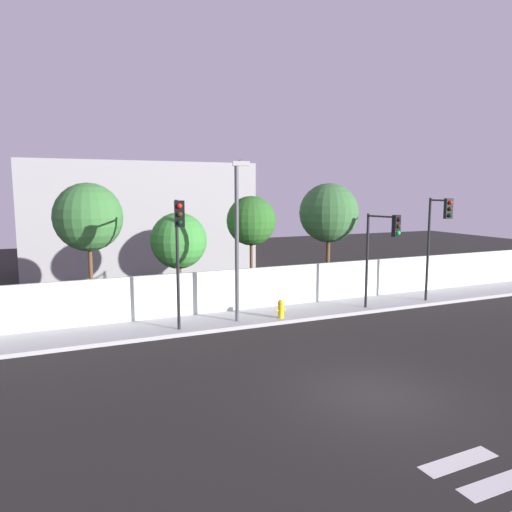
{
  "coord_description": "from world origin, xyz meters",
  "views": [
    {
      "loc": [
        -7.72,
        -9.8,
        5.37
      ],
      "look_at": [
        -0.57,
        6.5,
        2.94
      ],
      "focal_mm": 33.68,
      "sensor_mm": 36.0,
      "label": 1
    }
  ],
  "objects_px": {
    "roadside_tree_leftmost": "(88,217)",
    "roadside_tree_midright": "(251,221)",
    "street_lamp_curbside": "(237,229)",
    "roadside_tree_midleft": "(179,241)",
    "roadside_tree_rightmost": "(329,213)",
    "fire_hydrant": "(281,308)",
    "traffic_light_center": "(179,237)",
    "traffic_light_right": "(439,227)",
    "traffic_light_left": "(383,240)"
  },
  "relations": [
    {
      "from": "roadside_tree_leftmost",
      "to": "roadside_tree_midright",
      "type": "relative_size",
      "value": 1.11
    },
    {
      "from": "street_lamp_curbside",
      "to": "roadside_tree_leftmost",
      "type": "bearing_deg",
      "value": 146.87
    },
    {
      "from": "roadside_tree_midleft",
      "to": "roadside_tree_rightmost",
      "type": "relative_size",
      "value": 0.77
    },
    {
      "from": "fire_hydrant",
      "to": "roadside_tree_rightmost",
      "type": "height_order",
      "value": "roadside_tree_rightmost"
    },
    {
      "from": "street_lamp_curbside",
      "to": "fire_hydrant",
      "type": "height_order",
      "value": "street_lamp_curbside"
    },
    {
      "from": "roadside_tree_rightmost",
      "to": "fire_hydrant",
      "type": "bearing_deg",
      "value": -141.74
    },
    {
      "from": "traffic_light_center",
      "to": "roadside_tree_leftmost",
      "type": "relative_size",
      "value": 0.86
    },
    {
      "from": "traffic_light_right",
      "to": "fire_hydrant",
      "type": "distance_m",
      "value": 8.37
    },
    {
      "from": "traffic_light_right",
      "to": "street_lamp_curbside",
      "type": "distance_m",
      "value": 9.62
    },
    {
      "from": "traffic_light_center",
      "to": "roadside_tree_midleft",
      "type": "distance_m",
      "value": 4.28
    },
    {
      "from": "traffic_light_left",
      "to": "fire_hydrant",
      "type": "distance_m",
      "value": 5.3
    },
    {
      "from": "fire_hydrant",
      "to": "traffic_light_right",
      "type": "bearing_deg",
      "value": -4.37
    },
    {
      "from": "traffic_light_left",
      "to": "roadside_tree_midright",
      "type": "distance_m",
      "value": 6.1
    },
    {
      "from": "roadside_tree_midleft",
      "to": "roadside_tree_rightmost",
      "type": "xyz_separation_m",
      "value": [
        7.76,
        0.0,
        1.09
      ]
    },
    {
      "from": "roadside_tree_leftmost",
      "to": "roadside_tree_rightmost",
      "type": "relative_size",
      "value": 0.99
    },
    {
      "from": "traffic_light_right",
      "to": "roadside_tree_leftmost",
      "type": "bearing_deg",
      "value": 164.59
    },
    {
      "from": "traffic_light_right",
      "to": "roadside_tree_leftmost",
      "type": "height_order",
      "value": "roadside_tree_leftmost"
    },
    {
      "from": "traffic_light_right",
      "to": "roadside_tree_leftmost",
      "type": "relative_size",
      "value": 0.86
    },
    {
      "from": "fire_hydrant",
      "to": "roadside_tree_midright",
      "type": "height_order",
      "value": "roadside_tree_midright"
    },
    {
      "from": "traffic_light_right",
      "to": "roadside_tree_midleft",
      "type": "xyz_separation_m",
      "value": [
        -11.06,
        4.08,
        -0.56
      ]
    },
    {
      "from": "fire_hydrant",
      "to": "traffic_light_center",
      "type": "bearing_deg",
      "value": -172.01
    },
    {
      "from": "fire_hydrant",
      "to": "roadside_tree_midleft",
      "type": "xyz_separation_m",
      "value": [
        -3.33,
        3.49,
        2.59
      ]
    },
    {
      "from": "traffic_light_left",
      "to": "roadside_tree_leftmost",
      "type": "bearing_deg",
      "value": 159.92
    },
    {
      "from": "roadside_tree_leftmost",
      "to": "fire_hydrant",
      "type": "bearing_deg",
      "value": -26.26
    },
    {
      "from": "traffic_light_left",
      "to": "roadside_tree_midleft",
      "type": "bearing_deg",
      "value": 151.61
    },
    {
      "from": "roadside_tree_leftmost",
      "to": "roadside_tree_midright",
      "type": "xyz_separation_m",
      "value": [
        7.25,
        0.0,
        -0.33
      ]
    },
    {
      "from": "traffic_light_left",
      "to": "traffic_light_center",
      "type": "bearing_deg",
      "value": 179.19
    },
    {
      "from": "traffic_light_left",
      "to": "fire_hydrant",
      "type": "height_order",
      "value": "traffic_light_left"
    },
    {
      "from": "traffic_light_right",
      "to": "roadside_tree_midright",
      "type": "relative_size",
      "value": 0.95
    },
    {
      "from": "street_lamp_curbside",
      "to": "roadside_tree_midright",
      "type": "height_order",
      "value": "street_lamp_curbside"
    },
    {
      "from": "traffic_light_right",
      "to": "roadside_tree_midleft",
      "type": "relative_size",
      "value": 1.11
    },
    {
      "from": "traffic_light_center",
      "to": "roadside_tree_leftmost",
      "type": "bearing_deg",
      "value": 123.21
    },
    {
      "from": "fire_hydrant",
      "to": "street_lamp_curbside",
      "type": "bearing_deg",
      "value": 177.24
    },
    {
      "from": "traffic_light_right",
      "to": "roadside_tree_midleft",
      "type": "distance_m",
      "value": 11.8
    },
    {
      "from": "roadside_tree_leftmost",
      "to": "traffic_light_right",
      "type": "bearing_deg",
      "value": -15.41
    },
    {
      "from": "traffic_light_center",
      "to": "street_lamp_curbside",
      "type": "distance_m",
      "value": 2.63
    },
    {
      "from": "traffic_light_center",
      "to": "roadside_tree_midleft",
      "type": "height_order",
      "value": "traffic_light_center"
    },
    {
      "from": "traffic_light_center",
      "to": "street_lamp_curbside",
      "type": "bearing_deg",
      "value": 15.64
    },
    {
      "from": "street_lamp_curbside",
      "to": "traffic_light_center",
      "type": "bearing_deg",
      "value": -164.36
    },
    {
      "from": "traffic_light_center",
      "to": "roadside_tree_rightmost",
      "type": "xyz_separation_m",
      "value": [
        8.82,
        4.11,
        0.53
      ]
    },
    {
      "from": "traffic_light_right",
      "to": "street_lamp_curbside",
      "type": "height_order",
      "value": "street_lamp_curbside"
    },
    {
      "from": "fire_hydrant",
      "to": "roadside_tree_midright",
      "type": "bearing_deg",
      "value": 87.24
    },
    {
      "from": "roadside_tree_midright",
      "to": "traffic_light_right",
      "type": "bearing_deg",
      "value": -28.37
    },
    {
      "from": "roadside_tree_leftmost",
      "to": "traffic_light_center",
      "type": "bearing_deg",
      "value": -56.79
    },
    {
      "from": "roadside_tree_leftmost",
      "to": "roadside_tree_midright",
      "type": "height_order",
      "value": "roadside_tree_leftmost"
    },
    {
      "from": "traffic_light_right",
      "to": "roadside_tree_leftmost",
      "type": "xyz_separation_m",
      "value": [
        -14.81,
        4.08,
        0.57
      ]
    },
    {
      "from": "traffic_light_right",
      "to": "traffic_light_left",
      "type": "bearing_deg",
      "value": -177.32
    },
    {
      "from": "roadside_tree_midleft",
      "to": "roadside_tree_rightmost",
      "type": "bearing_deg",
      "value": 0.0
    },
    {
      "from": "roadside_tree_midleft",
      "to": "traffic_light_center",
      "type": "bearing_deg",
      "value": -104.44
    },
    {
      "from": "street_lamp_curbside",
      "to": "roadside_tree_midright",
      "type": "relative_size",
      "value": 1.23
    }
  ]
}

